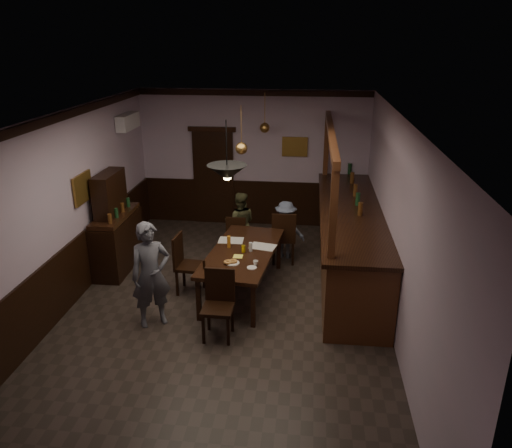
# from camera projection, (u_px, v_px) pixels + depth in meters

# --- Properties ---
(room) EXTENTS (5.01, 8.01, 3.01)m
(room) POSITION_uv_depth(u_px,v_px,m) (222.00, 222.00, 7.26)
(room) COLOR #2D2621
(room) RESTS_ON ground
(dining_table) EXTENTS (1.25, 2.30, 0.75)m
(dining_table) POSITION_uv_depth(u_px,v_px,m) (243.00, 254.00, 8.18)
(dining_table) COLOR black
(dining_table) RESTS_ON ground
(chair_far_left) EXTENTS (0.39, 0.39, 0.87)m
(chair_far_left) POSITION_uv_depth(u_px,v_px,m) (237.00, 235.00, 9.51)
(chair_far_left) COLOR black
(chair_far_left) RESTS_ON ground
(chair_far_right) EXTENTS (0.46, 0.46, 1.02)m
(chair_far_right) POSITION_uv_depth(u_px,v_px,m) (284.00, 235.00, 9.28)
(chair_far_right) COLOR black
(chair_far_right) RESTS_ON ground
(chair_near) EXTENTS (0.44, 0.44, 1.00)m
(chair_near) POSITION_uv_depth(u_px,v_px,m) (219.00, 301.00, 7.03)
(chair_near) COLOR black
(chair_near) RESTS_ON ground
(chair_side) EXTENTS (0.47, 0.47, 1.01)m
(chair_side) POSITION_uv_depth(u_px,v_px,m) (185.00, 261.00, 8.24)
(chair_side) COLOR black
(chair_side) RESTS_ON ground
(person_standing) EXTENTS (0.70, 0.63, 1.60)m
(person_standing) POSITION_uv_depth(u_px,v_px,m) (151.00, 275.00, 7.22)
(person_standing) COLOR #51525D
(person_standing) RESTS_ON ground
(person_seated_left) EXTENTS (0.64, 0.52, 1.25)m
(person_seated_left) POSITION_uv_depth(u_px,v_px,m) (240.00, 223.00, 9.71)
(person_seated_left) COLOR #4B4C2D
(person_seated_left) RESTS_ON ground
(person_seated_right) EXTENTS (0.78, 0.51, 1.13)m
(person_seated_right) POSITION_uv_depth(u_px,v_px,m) (286.00, 230.00, 9.54)
(person_seated_right) COLOR slate
(person_seated_right) RESTS_ON ground
(newspaper_left) EXTENTS (0.43, 0.31, 0.01)m
(newspaper_left) POSITION_uv_depth(u_px,v_px,m) (231.00, 240.00, 8.56)
(newspaper_left) COLOR silver
(newspaper_left) RESTS_ON dining_table
(newspaper_right) EXTENTS (0.48, 0.38, 0.01)m
(newspaper_right) POSITION_uv_depth(u_px,v_px,m) (263.00, 247.00, 8.31)
(newspaper_right) COLOR silver
(newspaper_right) RESTS_ON dining_table
(napkin) EXTENTS (0.17, 0.17, 0.00)m
(napkin) POSITION_uv_depth(u_px,v_px,m) (238.00, 256.00, 7.95)
(napkin) COLOR #FDF95D
(napkin) RESTS_ON dining_table
(saucer) EXTENTS (0.15, 0.15, 0.01)m
(saucer) POSITION_uv_depth(u_px,v_px,m) (252.00, 268.00, 7.55)
(saucer) COLOR white
(saucer) RESTS_ON dining_table
(coffee_cup) EXTENTS (0.09, 0.09, 0.07)m
(coffee_cup) POSITION_uv_depth(u_px,v_px,m) (256.00, 263.00, 7.61)
(coffee_cup) COLOR white
(coffee_cup) RESTS_ON saucer
(pastry_plate) EXTENTS (0.22, 0.22, 0.01)m
(pastry_plate) POSITION_uv_depth(u_px,v_px,m) (232.00, 263.00, 7.70)
(pastry_plate) COLOR white
(pastry_plate) RESTS_ON dining_table
(pastry_ring_a) EXTENTS (0.13, 0.13, 0.04)m
(pastry_ring_a) POSITION_uv_depth(u_px,v_px,m) (228.00, 262.00, 7.67)
(pastry_ring_a) COLOR #C68C47
(pastry_ring_a) RESTS_ON pastry_plate
(pastry_ring_b) EXTENTS (0.13, 0.13, 0.04)m
(pastry_ring_b) POSITION_uv_depth(u_px,v_px,m) (233.00, 261.00, 7.70)
(pastry_ring_b) COLOR #C68C47
(pastry_ring_b) RESTS_ON pastry_plate
(soda_can) EXTENTS (0.07, 0.07, 0.12)m
(soda_can) POSITION_uv_depth(u_px,v_px,m) (243.00, 249.00, 8.08)
(soda_can) COLOR yellow
(soda_can) RESTS_ON dining_table
(beer_glass) EXTENTS (0.06, 0.06, 0.20)m
(beer_glass) POSITION_uv_depth(u_px,v_px,m) (229.00, 242.00, 8.25)
(beer_glass) COLOR #BF721E
(beer_glass) RESTS_ON dining_table
(water_glass) EXTENTS (0.06, 0.06, 0.15)m
(water_glass) POSITION_uv_depth(u_px,v_px,m) (251.00, 247.00, 8.12)
(water_glass) COLOR silver
(water_glass) RESTS_ON dining_table
(pepper_mill) EXTENTS (0.04, 0.04, 0.14)m
(pepper_mill) POSITION_uv_depth(u_px,v_px,m) (204.00, 264.00, 7.51)
(pepper_mill) COLOR black
(pepper_mill) RESTS_ON dining_table
(sideboard) EXTENTS (0.49, 1.38, 1.82)m
(sideboard) POSITION_uv_depth(u_px,v_px,m) (116.00, 231.00, 9.02)
(sideboard) COLOR black
(sideboard) RESTS_ON ground
(bar_counter) EXTENTS (1.08, 4.64, 2.59)m
(bar_counter) POSITION_uv_depth(u_px,v_px,m) (350.00, 240.00, 8.83)
(bar_counter) COLOR #452812
(bar_counter) RESTS_ON ground
(door_back) EXTENTS (0.90, 0.06, 2.10)m
(door_back) POSITION_uv_depth(u_px,v_px,m) (214.00, 178.00, 11.18)
(door_back) COLOR black
(door_back) RESTS_ON ground
(ac_unit) EXTENTS (0.20, 0.85, 0.30)m
(ac_unit) POSITION_uv_depth(u_px,v_px,m) (128.00, 122.00, 9.86)
(ac_unit) COLOR white
(ac_unit) RESTS_ON ground
(picture_left_large) EXTENTS (0.04, 0.62, 0.48)m
(picture_left_large) POSITION_uv_depth(u_px,v_px,m) (83.00, 188.00, 8.19)
(picture_left_large) COLOR olive
(picture_left_large) RESTS_ON ground
(picture_back) EXTENTS (0.55, 0.04, 0.42)m
(picture_back) POSITION_uv_depth(u_px,v_px,m) (295.00, 147.00, 10.74)
(picture_back) COLOR olive
(picture_back) RESTS_ON ground
(pendant_iron) EXTENTS (0.56, 0.56, 0.84)m
(pendant_iron) POSITION_uv_depth(u_px,v_px,m) (227.00, 173.00, 6.89)
(pendant_iron) COLOR black
(pendant_iron) RESTS_ON ground
(pendant_brass_mid) EXTENTS (0.20, 0.20, 0.81)m
(pendant_brass_mid) POSITION_uv_depth(u_px,v_px,m) (241.00, 148.00, 8.25)
(pendant_brass_mid) COLOR #BF8C3F
(pendant_brass_mid) RESTS_ON ground
(pendant_brass_far) EXTENTS (0.20, 0.20, 0.81)m
(pendant_brass_far) POSITION_uv_depth(u_px,v_px,m) (265.00, 128.00, 10.07)
(pendant_brass_far) COLOR #BF8C3F
(pendant_brass_far) RESTS_ON ground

